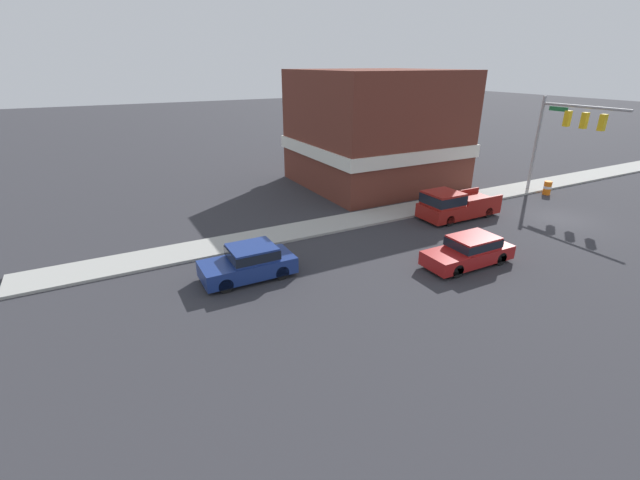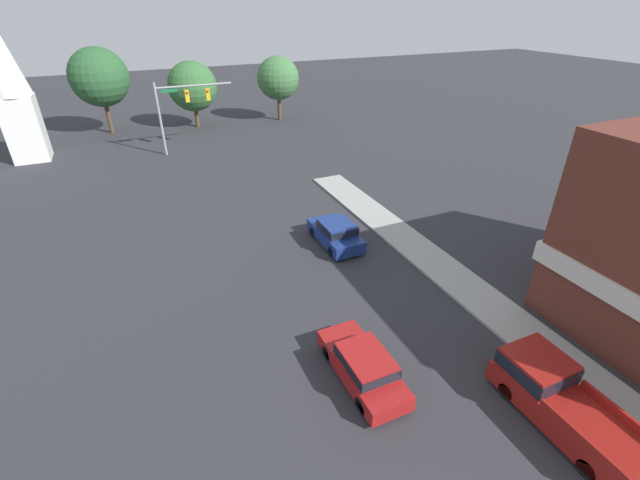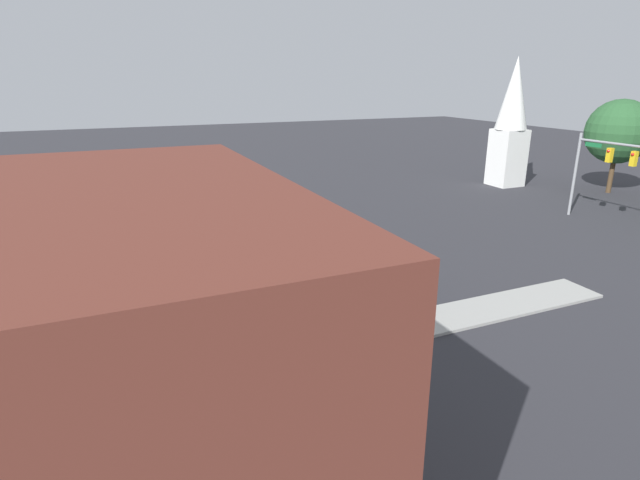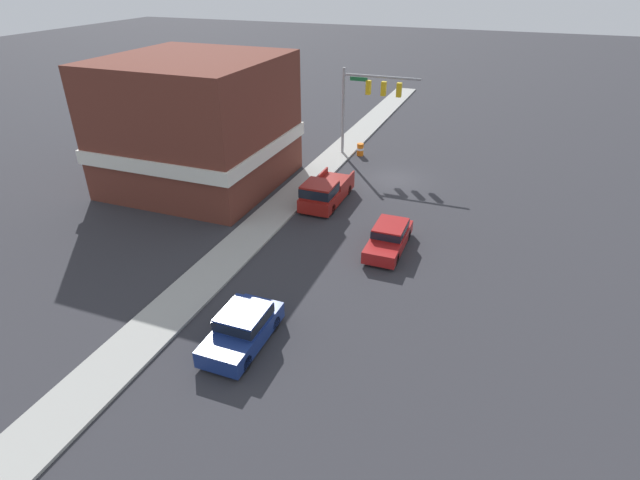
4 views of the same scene
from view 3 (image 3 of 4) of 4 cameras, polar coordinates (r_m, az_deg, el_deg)
far_signal_assembly at (r=43.16m, az=29.55°, el=7.91°), size 6.94×0.49×6.55m
car_lead at (r=26.49m, az=-16.62°, el=-4.54°), size 1.77×4.60×1.43m
car_oncoming at (r=26.03m, az=6.66°, el=-4.18°), size 1.93×4.22×1.52m
pickup_truck_parked at (r=21.49m, az=-25.86°, el=-10.66°), size 2.09×5.30×1.85m
corner_brick_building at (r=11.71m, az=-31.86°, el=-17.90°), size 11.09×11.32×8.69m
church_steeple at (r=54.59m, az=21.02°, el=12.70°), size 3.13×3.13×12.62m
backdrop_tree_left_far at (r=55.27m, az=30.99°, el=10.57°), size 5.94×5.94×8.79m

